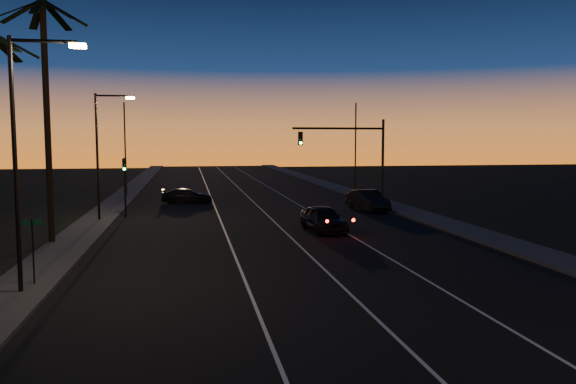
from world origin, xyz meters
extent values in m
cube|color=black|center=(0.00, 30.00, 0.01)|extent=(20.00, 170.00, 0.01)
cube|color=#343431|center=(-11.20, 30.00, 0.08)|extent=(2.40, 170.00, 0.16)
cube|color=#343431|center=(11.20, 30.00, 0.08)|extent=(2.40, 170.00, 0.16)
cube|color=silver|center=(-3.00, 30.00, 0.02)|extent=(0.12, 160.00, 0.01)
cube|color=silver|center=(0.50, 30.00, 0.02)|extent=(0.12, 160.00, 0.01)
cube|color=silver|center=(4.00, 30.00, 0.02)|extent=(0.12, 160.00, 0.01)
cube|color=black|center=(-12.17, 24.26, 9.44)|extent=(2.18, 0.92, 1.18)
cube|color=black|center=(-12.76, 24.97, 9.44)|extent=(1.25, 2.12, 1.18)
cylinder|color=black|center=(-12.20, 30.00, 6.25)|extent=(0.32, 0.32, 12.50)
cube|color=black|center=(-11.17, 30.26, 11.94)|extent=(2.18, 0.92, 1.18)
cube|color=black|center=(-11.76, 30.97, 11.94)|extent=(1.25, 2.12, 1.18)
cube|color=black|center=(-12.68, 30.94, 11.94)|extent=(1.34, 2.09, 1.18)
cube|color=black|center=(-13.24, 30.21, 11.94)|extent=(2.18, 0.82, 1.18)
cube|color=black|center=(-13.01, 29.32, 11.94)|extent=(1.90, 1.69, 1.18)
cube|color=black|center=(-12.17, 28.94, 11.94)|extent=(0.45, 2.16, 1.18)
cube|color=black|center=(-11.35, 29.36, 11.94)|extent=(1.95, 1.61, 1.18)
cylinder|color=black|center=(-11.00, 20.00, 4.50)|extent=(0.16, 0.16, 9.00)
cylinder|color=black|center=(-9.90, 20.00, 8.85)|extent=(2.20, 0.12, 0.12)
cube|color=#FED865|center=(-8.80, 20.00, 8.72)|extent=(0.55, 0.26, 0.16)
cylinder|color=black|center=(-11.00, 38.00, 4.25)|extent=(0.16, 0.16, 8.50)
cylinder|color=black|center=(-9.90, 38.00, 8.35)|extent=(2.20, 0.12, 0.12)
cube|color=#FED865|center=(-8.80, 38.00, 8.22)|extent=(0.55, 0.26, 0.16)
cylinder|color=black|center=(-10.80, 21.00, 1.30)|extent=(0.06, 0.06, 2.60)
cube|color=#0C4C25|center=(-10.80, 21.00, 2.45)|extent=(0.70, 0.03, 0.20)
cylinder|color=black|center=(9.50, 40.00, 3.50)|extent=(0.20, 0.20, 7.00)
cylinder|color=black|center=(6.00, 40.00, 6.30)|extent=(7.00, 0.16, 0.16)
cube|color=black|center=(3.10, 40.00, 5.55)|extent=(0.32, 0.28, 1.00)
sphere|color=black|center=(3.10, 39.83, 5.87)|extent=(0.20, 0.20, 0.20)
sphere|color=black|center=(3.10, 39.83, 5.55)|extent=(0.20, 0.20, 0.20)
sphere|color=#14FF59|center=(3.10, 39.83, 5.23)|extent=(0.20, 0.20, 0.20)
cylinder|color=black|center=(-9.50, 40.00, 2.10)|extent=(0.14, 0.14, 4.20)
cube|color=black|center=(-9.50, 40.00, 3.70)|extent=(0.28, 0.25, 0.90)
sphere|color=black|center=(-9.50, 39.85, 3.98)|extent=(0.18, 0.18, 0.18)
sphere|color=black|center=(-9.50, 39.85, 3.70)|extent=(0.18, 0.18, 0.18)
sphere|color=#14FF59|center=(-9.50, 39.85, 3.42)|extent=(0.18, 0.18, 0.18)
cylinder|color=black|center=(-11.00, 55.00, 4.50)|extent=(0.14, 0.14, 9.00)
cylinder|color=black|center=(11.00, 52.00, 4.50)|extent=(0.14, 0.14, 9.00)
imported|color=black|center=(2.81, 31.52, 0.79)|extent=(2.32, 4.72, 1.55)
sphere|color=#FF0F05|center=(2.33, 28.74, 1.03)|extent=(0.18, 0.18, 0.18)
sphere|color=#FF0F05|center=(3.88, 28.91, 1.03)|extent=(0.18, 0.18, 0.18)
imported|color=black|center=(8.51, 40.51, 0.80)|extent=(2.30, 4.97, 1.58)
imported|color=black|center=(-5.25, 48.00, 0.64)|extent=(4.54, 2.26, 1.27)
camera|label=1|loc=(-5.12, -0.75, 5.51)|focal=35.00mm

